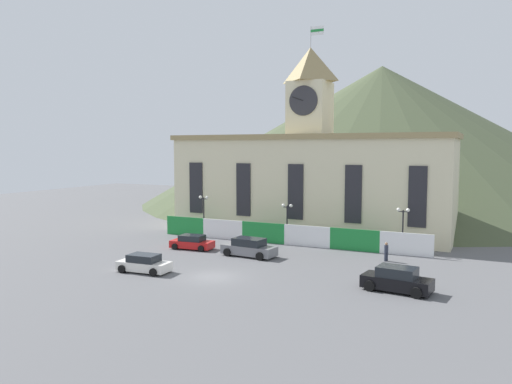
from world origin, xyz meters
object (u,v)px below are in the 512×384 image
at_px(street_lamp_right, 287,214).
at_px(car_black_suv, 397,280).
at_px(street_lamp_left, 204,206).
at_px(street_lamp_far_right, 403,220).
at_px(pedestrian, 386,251).
at_px(car_white_taxi, 144,264).
at_px(car_gray_pickup, 249,248).
at_px(car_red_sedan, 192,242).

height_order(street_lamp_right, car_black_suv, street_lamp_right).
bearing_deg(street_lamp_left, street_lamp_far_right, -0.00).
xyz_separation_m(street_lamp_right, street_lamp_far_right, (12.34, -0.00, 0.12)).
distance_m(street_lamp_right, pedestrian, 12.71).
bearing_deg(car_white_taxi, street_lamp_right, -112.31).
xyz_separation_m(street_lamp_far_right, car_gray_pickup, (-12.94, -8.15, -2.47)).
distance_m(street_lamp_right, car_black_suv, 20.14).
bearing_deg(car_white_taxi, street_lamp_left, -78.32).
bearing_deg(street_lamp_left, pedestrian, -11.59).
xyz_separation_m(street_lamp_right, car_black_suv, (14.26, -14.03, -2.33)).
bearing_deg(car_black_suv, street_lamp_far_right, -75.38).
distance_m(street_lamp_right, street_lamp_far_right, 12.34).
xyz_separation_m(car_black_suv, car_white_taxi, (-20.06, -3.38, -0.14)).
bearing_deg(car_red_sedan, pedestrian, 3.91).
bearing_deg(street_lamp_right, pedestrian, -21.44).
bearing_deg(street_lamp_left, car_gray_pickup, -39.04).
distance_m(street_lamp_right, car_white_taxi, 18.52).
height_order(street_lamp_left, car_black_suv, street_lamp_left).
distance_m(street_lamp_right, car_gray_pickup, 8.51).
xyz_separation_m(street_lamp_left, street_lamp_far_right, (23.00, -0.00, -0.17)).
bearing_deg(pedestrian, car_red_sedan, 37.15).
relative_size(street_lamp_far_right, car_black_suv, 0.87).
bearing_deg(car_gray_pickup, street_lamp_far_right, -142.87).
relative_size(car_red_sedan, car_black_suv, 0.89).
bearing_deg(car_gray_pickup, pedestrian, -158.80).
bearing_deg(pedestrian, street_lamp_far_right, -70.46).
xyz_separation_m(street_lamp_far_right, car_black_suv, (1.92, -14.03, -2.45)).
height_order(car_red_sedan, pedestrian, pedestrian).
relative_size(street_lamp_right, car_red_sedan, 0.94).
xyz_separation_m(street_lamp_left, car_red_sedan, (3.25, -7.60, -2.77)).
relative_size(street_lamp_left, street_lamp_right, 1.10).
height_order(street_lamp_right, car_white_taxi, street_lamp_right).
bearing_deg(pedestrian, street_lamp_right, 6.70).
distance_m(street_lamp_far_right, car_black_suv, 14.37).
bearing_deg(car_black_suv, car_white_taxi, 16.40).
relative_size(street_lamp_right, street_lamp_far_right, 0.96).
relative_size(car_red_sedan, car_white_taxi, 0.98).
relative_size(car_black_suv, pedestrian, 2.93).
xyz_separation_m(car_red_sedan, pedestrian, (19.05, 3.02, 0.28)).
bearing_deg(street_lamp_left, car_black_suv, -29.39).
xyz_separation_m(car_gray_pickup, car_white_taxi, (-5.20, -9.26, -0.12)).
distance_m(car_gray_pickup, pedestrian, 12.76).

